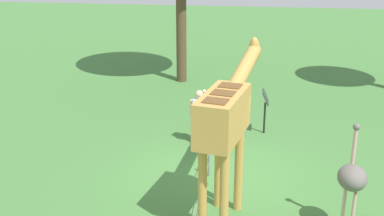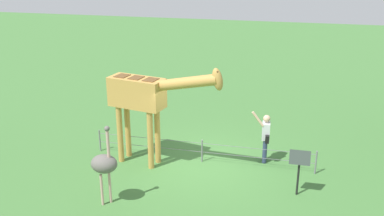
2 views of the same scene
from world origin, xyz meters
name	(u,v)px [view 1 (image 1 of 2)]	position (x,y,z in m)	size (l,w,h in m)	color
ground_plane	(216,176)	(0.00, 0.00, 0.00)	(60.00, 60.00, 0.00)	#427538
giraffe	(227,116)	(-1.65, -0.32, 2.21)	(3.69, 1.22, 3.40)	#C69347
visitor	(200,114)	(1.93, 0.66, 0.90)	(0.59, 0.58, 1.74)	navy
ostrich	(352,178)	(-1.95, -2.80, 1.18)	(0.70, 0.56, 2.25)	#CC9E93
info_sign	(265,103)	(2.97, -1.16, 0.95)	(0.56, 0.21, 1.32)	black
wire_fence	(209,161)	(0.00, 0.19, 0.40)	(7.05, 0.05, 0.75)	slate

